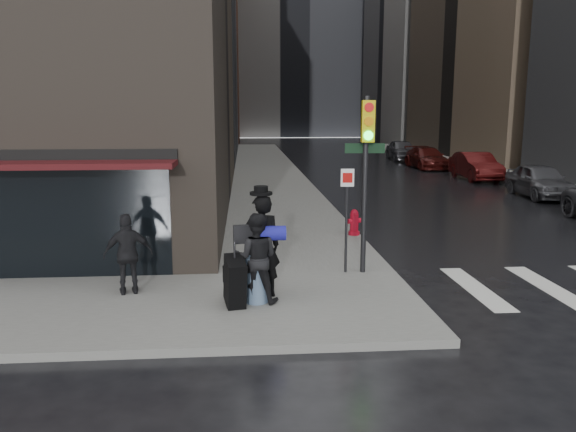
# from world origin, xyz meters

# --- Properties ---
(ground) EXTENTS (140.00, 140.00, 0.00)m
(ground) POSITION_xyz_m (0.00, 0.00, 0.00)
(ground) COLOR black
(ground) RESTS_ON ground
(sidewalk_left) EXTENTS (4.00, 50.00, 0.15)m
(sidewalk_left) POSITION_xyz_m (0.00, 27.00, 0.07)
(sidewalk_left) COLOR slate
(sidewalk_left) RESTS_ON ground
(sidewalk_right) EXTENTS (3.00, 50.00, 0.15)m
(sidewalk_right) POSITION_xyz_m (13.50, 27.00, 0.07)
(sidewalk_right) COLOR slate
(sidewalk_right) RESTS_ON ground
(bldg_left_far) EXTENTS (22.00, 20.00, 26.00)m
(bldg_left_far) POSITION_xyz_m (-13.00, 62.00, 13.00)
(bldg_left_far) COLOR brown
(bldg_left_far) RESTS_ON ground
(bldg_right_far) EXTENTS (22.00, 20.00, 25.00)m
(bldg_right_far) POSITION_xyz_m (26.00, 58.00, 12.50)
(bldg_right_far) COLOR slate
(bldg_right_far) RESTS_ON ground
(bldg_distant) EXTENTS (40.00, 12.00, 32.00)m
(bldg_distant) POSITION_xyz_m (6.00, 78.00, 16.00)
(bldg_distant) COLOR slate
(bldg_distant) RESTS_ON ground
(man_overcoat) EXTENTS (1.15, 1.29, 2.21)m
(man_overcoat) POSITION_xyz_m (-1.18, 0.28, 1.08)
(man_overcoat) COLOR black
(man_overcoat) RESTS_ON ground
(man_jeans) EXTENTS (1.20, 0.81, 1.72)m
(man_jeans) POSITION_xyz_m (-1.19, 0.07, 1.01)
(man_jeans) COLOR black
(man_jeans) RESTS_ON ground
(man_greycoat) EXTENTS (1.01, 0.62, 1.61)m
(man_greycoat) POSITION_xyz_m (-3.69, 0.75, 0.96)
(man_greycoat) COLOR black
(man_greycoat) RESTS_ON ground
(traffic_light) EXTENTS (0.97, 0.46, 3.89)m
(traffic_light) POSITION_xyz_m (1.21, 1.81, 2.66)
(traffic_light) COLOR black
(traffic_light) RESTS_ON ground
(fire_hydrant) EXTENTS (0.44, 0.33, 0.76)m
(fire_hydrant) POSITION_xyz_m (1.80, 5.75, 0.49)
(fire_hydrant) COLOR #A30A1C
(fire_hydrant) RESTS_ON ground
(parked_car_1) EXTENTS (2.06, 4.45, 1.47)m
(parked_car_1) POSITION_xyz_m (11.51, 13.35, 0.74)
(parked_car_1) COLOR #505156
(parked_car_1) RESTS_ON ground
(parked_car_2) EXTENTS (1.77, 4.63, 1.51)m
(parked_car_2) POSITION_xyz_m (11.30, 19.75, 0.75)
(parked_car_2) COLOR #400D0C
(parked_car_2) RESTS_ON ground
(parked_car_3) EXTENTS (1.99, 4.82, 1.40)m
(parked_car_3) POSITION_xyz_m (10.64, 26.14, 0.70)
(parked_car_3) COLOR #400F0C
(parked_car_3) RESTS_ON ground
(parked_car_4) EXTENTS (2.13, 4.72, 1.57)m
(parked_car_4) POSITION_xyz_m (10.74, 32.53, 0.79)
(parked_car_4) COLOR #3E3E43
(parked_car_4) RESTS_ON ground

